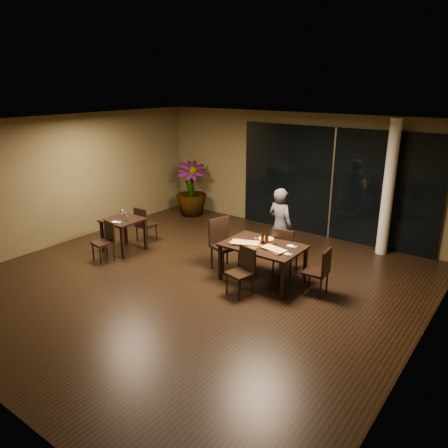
% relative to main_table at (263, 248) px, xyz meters
% --- Properties ---
extents(ground, '(8.00, 8.00, 0.00)m').
position_rel_main_table_xyz_m(ground, '(-1.00, -0.80, -0.68)').
color(ground, black).
rests_on(ground, ground).
extents(wall_back, '(8.00, 0.10, 3.00)m').
position_rel_main_table_xyz_m(wall_back, '(-1.00, 3.25, 0.82)').
color(wall_back, brown).
rests_on(wall_back, ground).
extents(wall_left, '(0.10, 8.00, 3.00)m').
position_rel_main_table_xyz_m(wall_left, '(-5.05, -0.80, 0.82)').
color(wall_left, brown).
rests_on(wall_left, ground).
extents(wall_right, '(0.10, 8.00, 3.00)m').
position_rel_main_table_xyz_m(wall_right, '(3.05, -0.80, 0.82)').
color(wall_right, brown).
rests_on(wall_right, ground).
extents(ceiling, '(8.00, 8.00, 0.04)m').
position_rel_main_table_xyz_m(ceiling, '(-1.00, -0.80, 2.34)').
color(ceiling, silver).
rests_on(ceiling, wall_back).
extents(window_panel, '(5.00, 0.06, 2.70)m').
position_rel_main_table_xyz_m(window_panel, '(0.00, 3.16, 0.67)').
color(window_panel, black).
rests_on(window_panel, ground).
extents(column, '(0.24, 0.24, 3.00)m').
position_rel_main_table_xyz_m(column, '(1.40, 2.85, 0.82)').
color(column, white).
rests_on(column, ground).
extents(main_table, '(1.50, 1.00, 0.75)m').
position_rel_main_table_xyz_m(main_table, '(0.00, 0.00, 0.00)').
color(main_table, black).
rests_on(main_table, ground).
extents(side_table, '(0.80, 0.80, 0.75)m').
position_rel_main_table_xyz_m(side_table, '(-3.40, -0.50, -0.05)').
color(side_table, black).
rests_on(side_table, ground).
extents(chair_main_far, '(0.50, 0.50, 0.95)m').
position_rel_main_table_xyz_m(chair_main_far, '(0.14, 0.59, -0.14)').
color(chair_main_far, black).
rests_on(chair_main_far, ground).
extents(chair_main_near, '(0.49, 0.49, 0.88)m').
position_rel_main_table_xyz_m(chair_main_near, '(-0.00, -0.66, -0.18)').
color(chair_main_near, black).
rests_on(chair_main_near, ground).
extents(chair_main_left, '(0.61, 0.61, 1.06)m').
position_rel_main_table_xyz_m(chair_main_left, '(-1.00, 0.05, -0.08)').
color(chair_main_left, black).
rests_on(chair_main_left, ground).
extents(chair_main_right, '(0.45, 0.45, 0.89)m').
position_rel_main_table_xyz_m(chair_main_right, '(1.13, 0.13, -0.18)').
color(chair_main_right, black).
rests_on(chair_main_right, ground).
extents(chair_side_far, '(0.40, 0.40, 0.86)m').
position_rel_main_table_xyz_m(chair_side_far, '(-3.44, 0.16, -0.19)').
color(chair_side_far, black).
rests_on(chair_side_far, ground).
extents(chair_side_near, '(0.46, 0.46, 0.85)m').
position_rel_main_table_xyz_m(chair_side_near, '(-3.29, -1.10, -0.20)').
color(chair_side_near, black).
rests_on(chair_side_near, ground).
extents(diner, '(0.61, 0.46, 1.63)m').
position_rel_main_table_xyz_m(diner, '(-0.21, 1.02, 0.14)').
color(diner, '#323437').
rests_on(diner, ground).
extents(potted_plant, '(1.19, 1.19, 1.54)m').
position_rel_main_table_xyz_m(potted_plant, '(-4.00, 2.57, 0.10)').
color(potted_plant, '#184517').
rests_on(potted_plant, ground).
extents(pizza_board_left, '(0.63, 0.32, 0.01)m').
position_rel_main_table_xyz_m(pizza_board_left, '(-0.29, -0.17, 0.08)').
color(pizza_board_left, '#422815').
rests_on(pizza_board_left, main_table).
extents(pizza_board_right, '(0.55, 0.42, 0.01)m').
position_rel_main_table_xyz_m(pizza_board_right, '(0.31, -0.13, 0.08)').
color(pizza_board_right, '#3F2314').
rests_on(pizza_board_right, main_table).
extents(oblong_pizza_left, '(0.57, 0.43, 0.02)m').
position_rel_main_table_xyz_m(oblong_pizza_left, '(-0.29, -0.17, 0.10)').
color(oblong_pizza_left, maroon).
rests_on(oblong_pizza_left, pizza_board_left).
extents(oblong_pizza_right, '(0.49, 0.30, 0.02)m').
position_rel_main_table_xyz_m(oblong_pizza_right, '(0.31, -0.13, 0.10)').
color(oblong_pizza_right, maroon).
rests_on(oblong_pizza_right, pizza_board_right).
extents(round_pizza, '(0.30, 0.30, 0.01)m').
position_rel_main_table_xyz_m(round_pizza, '(-0.11, 0.29, 0.08)').
color(round_pizza, red).
rests_on(round_pizza, main_table).
extents(bottle_a, '(0.06, 0.06, 0.29)m').
position_rel_main_table_xyz_m(bottle_a, '(-0.03, 0.02, 0.22)').
color(bottle_a, black).
rests_on(bottle_a, main_table).
extents(bottle_b, '(0.06, 0.06, 0.28)m').
position_rel_main_table_xyz_m(bottle_b, '(0.06, 0.02, 0.22)').
color(bottle_b, black).
rests_on(bottle_b, main_table).
extents(bottle_c, '(0.06, 0.06, 0.29)m').
position_rel_main_table_xyz_m(bottle_c, '(-0.00, 0.15, 0.22)').
color(bottle_c, black).
rests_on(bottle_c, main_table).
extents(tumbler_left, '(0.07, 0.07, 0.09)m').
position_rel_main_table_xyz_m(tumbler_left, '(-0.21, 0.11, 0.12)').
color(tumbler_left, white).
rests_on(tumbler_left, main_table).
extents(tumbler_right, '(0.07, 0.07, 0.08)m').
position_rel_main_table_xyz_m(tumbler_right, '(0.19, 0.15, 0.12)').
color(tumbler_right, white).
rests_on(tumbler_right, main_table).
extents(napkin_near, '(0.18, 0.11, 0.01)m').
position_rel_main_table_xyz_m(napkin_near, '(0.60, -0.15, 0.08)').
color(napkin_near, white).
rests_on(napkin_near, main_table).
extents(napkin_far, '(0.19, 0.12, 0.01)m').
position_rel_main_table_xyz_m(napkin_far, '(0.49, 0.24, 0.08)').
color(napkin_far, white).
rests_on(napkin_far, main_table).
extents(wine_glass_a, '(0.08, 0.08, 0.18)m').
position_rel_main_table_xyz_m(wine_glass_a, '(-3.48, -0.44, 0.17)').
color(wine_glass_a, white).
rests_on(wine_glass_a, side_table).
extents(wine_glass_b, '(0.08, 0.08, 0.17)m').
position_rel_main_table_xyz_m(wine_glass_b, '(-3.24, -0.53, 0.16)').
color(wine_glass_b, white).
rests_on(wine_glass_b, side_table).
extents(side_napkin, '(0.21, 0.17, 0.01)m').
position_rel_main_table_xyz_m(side_napkin, '(-3.33, -0.75, 0.08)').
color(side_napkin, white).
rests_on(side_napkin, side_table).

